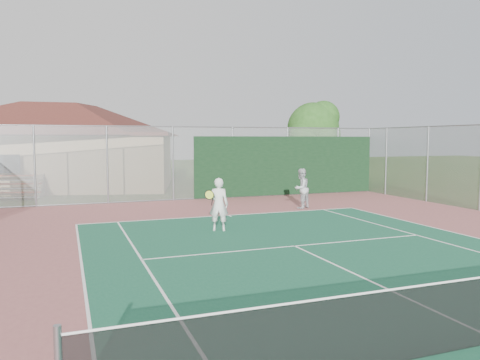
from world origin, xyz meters
The scene contains 7 objects.
back_fence centered at (2.11, 16.98, 1.67)m, with size 20.08×0.11×3.53m.
side_fence_right centered at (10.00, 12.50, 1.75)m, with size 0.08×9.00×3.50m.
clubhouse centered at (-5.92, 25.41, 3.03)m, with size 15.66×12.36×5.96m.
bleachers centered at (-8.46, 20.48, 0.61)m, with size 3.37×2.33×1.14m.
tree centered at (8.78, 20.93, 3.47)m, with size 3.79×3.59×5.28m.
player_white_front centered at (-1.28, 9.16, 0.85)m, with size 0.92×0.72×1.68m.
player_grey_back centered at (3.45, 12.57, 0.84)m, with size 1.02×0.95×1.67m.
Camera 1 is at (-5.76, -4.76, 2.91)m, focal length 35.00 mm.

